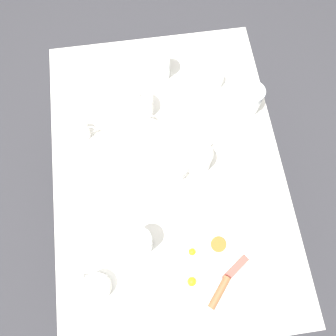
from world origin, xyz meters
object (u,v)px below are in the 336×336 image
Objects in this scene: breakfast_plate at (211,268)px; knife_by_plate at (113,167)px; teapot_near at (139,103)px; water_glass_tall at (250,100)px; teacup_with_saucer_right at (212,79)px; water_glass_short at (159,63)px; wine_glass_spare at (140,242)px; teapot_far at (197,158)px; spoon_for_tea at (100,221)px; teacup_with_saucer_left at (97,287)px; fork_spare at (256,201)px; fork_by_plate at (83,80)px; creamer_jug at (81,131)px.

knife_by_plate is (-0.29, 0.40, -0.01)m from breakfast_plate.
teapot_near is 0.42m from water_glass_tall.
knife_by_plate is (-0.42, -0.31, -0.03)m from teacup_with_saucer_right.
teapot_near is 1.12× the size of water_glass_short.
wine_glass_spare is 0.63× the size of knife_by_plate.
teacup_with_saucer_right is at bearing 35.91° from knife_by_plate.
spoon_for_tea is at bearing 161.75° from teapot_far.
knife_by_plate is (0.08, 0.41, -0.03)m from teacup_with_saucer_left.
water_glass_short is at bearing 59.39° from knife_by_plate.
spoon_for_tea is (-0.19, -0.42, -0.05)m from teapot_near.
fork_spare is at bearing 20.10° from teacup_with_saucer_left.
teapot_near reaches higher than knife_by_plate.
teapot_far is at bearing 48.77° from wine_glass_spare.
wine_glass_spare is at bearing -174.04° from teapot_far.
breakfast_plate reaches higher than spoon_for_tea.
teacup_with_saucer_right is 0.82× the size of fork_by_plate.
spoon_for_tea is at bearing -57.00° from teapot_near.
spoon_for_tea is at bearing 144.28° from wine_glass_spare.
wine_glass_spare is 0.70m from fork_by_plate.
creamer_jug reaches higher than teacup_with_saucer_right.
teapot_near is 0.86× the size of knife_by_plate.
water_glass_tall is at bearing -33.32° from water_glass_short.
teapot_far is at bearing -140.10° from water_glass_tall.
teapot_near is 1.36× the size of wine_glass_spare.
breakfast_plate is at bearing -17.71° from teapot_near.
teapot_near reaches higher than teacup_with_saucer_left.
teacup_with_saucer_left is 0.42m from knife_by_plate.
fork_by_plate is at bearing 115.77° from breakfast_plate.
teacup_with_saucer_left is 0.88m from teacup_with_saucer_right.
spoon_for_tea is (-0.37, -0.17, -0.05)m from teapot_far.
teacup_with_saucer_left is 0.84m from water_glass_short.
teapot_far is at bearing -109.58° from teacup_with_saucer_right.
water_glass_tall is 0.67m from fork_by_plate.
wine_glass_spare is at bearing -135.32° from water_glass_tall.
teacup_with_saucer_left is 1.11× the size of water_glass_tall.
wine_glass_spare is (-0.15, -0.67, -0.01)m from water_glass_short.
teacup_with_saucer_right is 0.69m from wine_glass_spare.
teapot_far is at bearing -23.02° from creamer_jug.
teacup_with_saucer_right is (0.30, 0.08, -0.02)m from teapot_near.
water_glass_tall is 1.06× the size of fork_spare.
knife_by_plate is (-0.54, -0.17, -0.06)m from water_glass_tall.
creamer_jug is (-0.23, -0.08, -0.02)m from teapot_near.
water_glass_tall is 1.07× the size of wine_glass_spare.
spoon_for_tea is 0.56m from fork_spare.
teapot_near reaches higher than fork_by_plate.
teacup_with_saucer_left is (-0.37, -0.01, 0.02)m from breakfast_plate.
teacup_with_saucer_left is at bearing -101.49° from knife_by_plate.
teapot_far is at bearing 137.55° from fork_spare.
breakfast_plate is 0.65m from teapot_near.
water_glass_short is 1.21× the size of wine_glass_spare.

